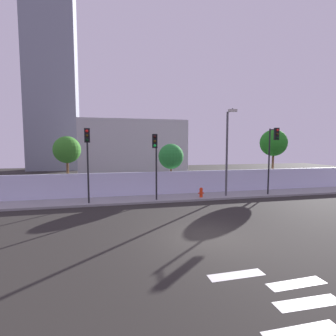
% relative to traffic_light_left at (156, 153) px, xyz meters
% --- Properties ---
extents(ground_plane, '(80.00, 80.00, 0.00)m').
position_rel_traffic_light_left_xyz_m(ground_plane, '(1.02, -6.74, -3.52)').
color(ground_plane, black).
extents(sidewalk, '(36.00, 2.40, 0.15)m').
position_rel_traffic_light_left_xyz_m(sidewalk, '(1.02, 1.46, -3.45)').
color(sidewalk, gray).
rests_on(sidewalk, ground).
extents(perimeter_wall, '(36.00, 0.18, 1.80)m').
position_rel_traffic_light_left_xyz_m(perimeter_wall, '(1.02, 2.75, -2.47)').
color(perimeter_wall, silver).
rests_on(perimeter_wall, sidewalk).
extents(crosswalk_marking, '(3.27, 3.01, 0.01)m').
position_rel_traffic_light_left_xyz_m(crosswalk_marking, '(1.37, -11.26, -3.52)').
color(crosswalk_marking, silver).
rests_on(crosswalk_marking, ground).
extents(traffic_light_left, '(0.61, 1.75, 4.59)m').
position_rel_traffic_light_left_xyz_m(traffic_light_left, '(0.00, 0.00, 0.00)').
color(traffic_light_left, black).
rests_on(traffic_light_left, sidewalk).
extents(traffic_light_center, '(0.35, 1.17, 5.18)m').
position_rel_traffic_light_left_xyz_m(traffic_light_center, '(9.20, 0.34, 0.36)').
color(traffic_light_center, black).
rests_on(traffic_light_center, sidewalk).
extents(traffic_light_right, '(0.35, 1.10, 4.94)m').
position_rel_traffic_light_left_xyz_m(traffic_light_right, '(-4.40, 0.36, 0.20)').
color(traffic_light_right, black).
rests_on(traffic_light_right, sidewalk).
extents(street_lamp_curbside, '(0.92, 2.08, 6.38)m').
position_rel_traffic_light_left_xyz_m(street_lamp_curbside, '(5.62, 0.73, 0.44)').
color(street_lamp_curbside, '#4C4C51').
rests_on(street_lamp_curbside, sidewalk).
extents(fire_hydrant, '(0.44, 0.26, 0.73)m').
position_rel_traffic_light_left_xyz_m(fire_hydrant, '(3.63, 0.92, -2.99)').
color(fire_hydrant, red).
rests_on(fire_hydrant, sidewalk).
extents(roadside_tree_leftmost, '(2.03, 2.03, 4.71)m').
position_rel_traffic_light_left_xyz_m(roadside_tree_leftmost, '(-6.13, 3.65, 0.14)').
color(roadside_tree_leftmost, brown).
rests_on(roadside_tree_leftmost, ground).
extents(roadside_tree_midleft, '(2.09, 2.09, 4.16)m').
position_rel_traffic_light_left_xyz_m(roadside_tree_midleft, '(1.97, 3.65, -0.42)').
color(roadside_tree_midleft, brown).
rests_on(roadside_tree_midleft, ground).
extents(roadside_tree_midright, '(2.42, 2.42, 5.48)m').
position_rel_traffic_light_left_xyz_m(roadside_tree_midright, '(11.62, 3.65, 0.72)').
color(roadside_tree_midright, brown).
rests_on(roadside_tree_midright, ground).
extents(low_building_distant, '(13.23, 6.00, 7.20)m').
position_rel_traffic_light_left_xyz_m(low_building_distant, '(0.08, 16.75, 0.08)').
color(low_building_distant, '#B0B0B0').
rests_on(low_building_distant, ground).
extents(tower_on_skyline, '(7.70, 5.00, 28.75)m').
position_rel_traffic_light_left_xyz_m(tower_on_skyline, '(-11.77, 28.75, 10.85)').
color(tower_on_skyline, gray).
rests_on(tower_on_skyline, ground).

